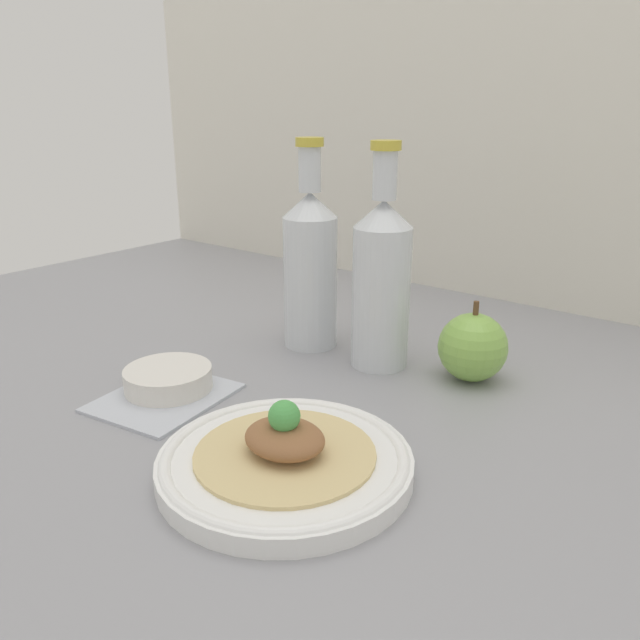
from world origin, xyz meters
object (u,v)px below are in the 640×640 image
at_px(plated_food, 285,442).
at_px(dipping_bowl, 168,380).
at_px(cider_bottle_right, 381,279).
at_px(cider_bottle_left, 310,266).
at_px(plate, 285,462).
at_px(apple, 473,347).

distance_m(plated_food, dipping_bowl, 0.24).
xyz_separation_m(cider_bottle_right, dipping_bowl, (-0.16, -0.24, -0.11)).
bearing_deg(dipping_bowl, plated_food, -11.45).
bearing_deg(dipping_bowl, cider_bottle_left, 81.41).
height_order(plate, cider_bottle_left, cider_bottle_left).
distance_m(plated_food, cider_bottle_right, 0.31).
distance_m(plate, dipping_bowl, 0.24).
xyz_separation_m(cider_bottle_left, apple, (0.24, 0.03, -0.08)).
xyz_separation_m(plate, cider_bottle_left, (-0.20, 0.29, 0.11)).
bearing_deg(plate, apple, 82.05).
distance_m(cider_bottle_right, apple, 0.15).
height_order(cider_bottle_left, apple, cider_bottle_left).
height_order(plate, plated_food, plated_food).
height_order(plate, apple, apple).
bearing_deg(plated_food, cider_bottle_left, 125.02).
height_order(cider_bottle_right, apple, cider_bottle_right).
bearing_deg(cider_bottle_left, plate, -54.98).
bearing_deg(apple, cider_bottle_left, -172.65).
relative_size(plated_food, dipping_bowl, 1.62).
bearing_deg(plated_food, dipping_bowl, 168.55).
bearing_deg(plate, dipping_bowl, 168.55).
bearing_deg(cider_bottle_right, plate, -74.72).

